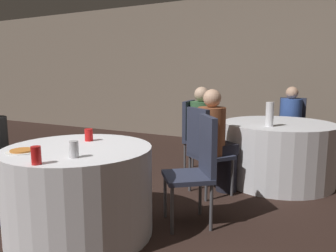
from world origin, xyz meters
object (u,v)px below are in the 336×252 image
object	(u,v)px
chair_far_west	(194,130)
soda_can_silver	(74,149)
person_blue_shirt	(289,126)
chair_near_northeast	(199,161)
pizza_plate_near	(22,151)
table_far	(277,152)
person_floral_shirt	(217,142)
bottle_far	(270,114)
person_green_jacket	(206,130)
chair_far_north	(291,124)
table_near	(80,191)
soda_can_red	(36,155)
chair_far_southwest	(204,145)

from	to	relation	value
chair_far_west	soda_can_silver	xyz separation A→B (m)	(0.07, -2.37, 0.23)
person_blue_shirt	soda_can_silver	world-z (taller)	person_blue_shirt
chair_near_northeast	pizza_plate_near	distance (m)	1.45
table_far	person_floral_shirt	xyz separation A→B (m)	(-0.54, -0.75, 0.21)
bottle_far	table_far	bearing A→B (deg)	81.74
soda_can_silver	person_green_jacket	bearing A→B (deg)	87.57
table_far	chair_near_northeast	world-z (taller)	chair_near_northeast
table_far	chair_far_north	xyz separation A→B (m)	(0.01, 1.10, 0.20)
table_near	bottle_far	distance (m)	2.24
table_near	person_green_jacket	size ratio (longest dim) A/B	1.03
chair_far_north	chair_far_west	bearing A→B (deg)	47.68
soda_can_silver	soda_can_red	size ratio (longest dim) A/B	1.00
chair_far_north	person_green_jacket	xyz separation A→B (m)	(-0.93, -1.17, 0.01)
chair_far_north	person_green_jacket	distance (m)	1.50
chair_far_southwest	person_floral_shirt	distance (m)	0.18
table_near	table_far	world-z (taller)	same
table_far	chair_far_southwest	xyz separation A→B (m)	(-0.64, -0.89, 0.20)
table_far	bottle_far	xyz separation A→B (m)	(-0.05, -0.36, 0.51)
chair_far_west	person_floral_shirt	world-z (taller)	person_floral_shirt
chair_far_north	bottle_far	bearing A→B (deg)	88.12
person_green_jacket	chair_far_southwest	bearing A→B (deg)	14.25
table_near	person_floral_shirt	world-z (taller)	person_floral_shirt
person_green_jacket	bottle_far	bearing A→B (deg)	67.16
chair_near_northeast	soda_can_silver	distance (m)	1.10
chair_far_southwest	soda_can_silver	distance (m)	1.63
bottle_far	chair_far_southwest	bearing A→B (deg)	-137.85
table_near	person_floral_shirt	xyz separation A→B (m)	(0.70, 1.44, 0.21)
chair_near_northeast	bottle_far	xyz separation A→B (m)	(0.37, 1.20, 0.31)
person_green_jacket	pizza_plate_near	size ratio (longest dim) A/B	4.89
chair_far_west	person_floral_shirt	bearing A→B (deg)	35.41
chair_far_west	bottle_far	xyz separation A→B (m)	(1.04, -0.27, 0.31)
person_green_jacket	chair_far_north	bearing A→B (deg)	136.83
chair_far_north	soda_can_red	distance (m)	3.98
chair_far_west	chair_far_southwest	size ratio (longest dim) A/B	1.00
pizza_plate_near	soda_can_red	bearing A→B (deg)	-27.02
table_near	chair_near_northeast	bearing A→B (deg)	37.93
table_near	soda_can_red	xyz separation A→B (m)	(0.12, -0.51, 0.43)
pizza_plate_near	soda_can_silver	bearing A→B (deg)	6.06
person_blue_shirt	soda_can_red	distance (m)	3.81
pizza_plate_near	soda_can_silver	world-z (taller)	soda_can_silver
chair_far_southwest	person_floral_shirt	xyz separation A→B (m)	(0.10, 0.14, 0.01)
soda_can_silver	chair_far_north	bearing A→B (deg)	73.77
person_blue_shirt	person_green_jacket	world-z (taller)	person_green_jacket
table_near	person_floral_shirt	distance (m)	1.61
person_blue_shirt	soda_can_red	xyz separation A→B (m)	(-1.13, -3.63, 0.23)
person_floral_shirt	person_blue_shirt	world-z (taller)	person_floral_shirt
person_green_jacket	soda_can_red	size ratio (longest dim) A/B	9.57
person_blue_shirt	soda_can_silver	bearing A→B (deg)	73.71
person_blue_shirt	pizza_plate_near	size ratio (longest dim) A/B	4.82
table_near	pizza_plate_near	world-z (taller)	pizza_plate_near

